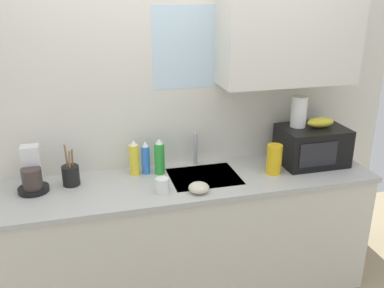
# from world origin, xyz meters

# --- Properties ---
(kitchen_wall_assembly) EXTENTS (3.25, 0.42, 2.50)m
(kitchen_wall_assembly) POSITION_xyz_m (0.13, 0.31, 1.35)
(kitchen_wall_assembly) COLOR silver
(kitchen_wall_assembly) RESTS_ON ground
(counter_unit) EXTENTS (2.48, 0.63, 0.90)m
(counter_unit) POSITION_xyz_m (0.00, 0.00, 0.46)
(counter_unit) COLOR silver
(counter_unit) RESTS_ON ground
(sink_faucet) EXTENTS (0.03, 0.03, 0.24)m
(sink_faucet) POSITION_xyz_m (0.09, 0.24, 1.02)
(sink_faucet) COLOR #B2B5BA
(sink_faucet) RESTS_ON counter_unit
(microwave) EXTENTS (0.46, 0.35, 0.27)m
(microwave) POSITION_xyz_m (0.91, 0.05, 1.04)
(microwave) COLOR black
(microwave) RESTS_ON counter_unit
(banana_bunch) EXTENTS (0.20, 0.11, 0.07)m
(banana_bunch) POSITION_xyz_m (0.96, 0.05, 1.20)
(banana_bunch) COLOR gold
(banana_bunch) RESTS_ON microwave
(paper_towel_roll) EXTENTS (0.11, 0.11, 0.22)m
(paper_towel_roll) POSITION_xyz_m (0.81, 0.10, 1.28)
(paper_towel_roll) COLOR white
(paper_towel_roll) RESTS_ON microwave
(coffee_maker) EXTENTS (0.19, 0.21, 0.28)m
(coffee_maker) POSITION_xyz_m (-1.01, 0.11, 1.00)
(coffee_maker) COLOR black
(coffee_maker) RESTS_ON counter_unit
(dish_soap_bottle_green) EXTENTS (0.07, 0.07, 0.25)m
(dish_soap_bottle_green) POSITION_xyz_m (-0.19, 0.15, 1.02)
(dish_soap_bottle_green) COLOR green
(dish_soap_bottle_green) RESTS_ON counter_unit
(dish_soap_bottle_blue) EXTENTS (0.06, 0.06, 0.23)m
(dish_soap_bottle_blue) POSITION_xyz_m (-0.28, 0.18, 1.01)
(dish_soap_bottle_blue) COLOR blue
(dish_soap_bottle_blue) RESTS_ON counter_unit
(dish_soap_bottle_yellow) EXTENTS (0.06, 0.06, 0.25)m
(dish_soap_bottle_yellow) POSITION_xyz_m (-0.36, 0.17, 1.02)
(dish_soap_bottle_yellow) COLOR yellow
(dish_soap_bottle_yellow) RESTS_ON counter_unit
(cereal_canister) EXTENTS (0.10, 0.10, 0.21)m
(cereal_canister) POSITION_xyz_m (0.57, -0.05, 1.00)
(cereal_canister) COLOR gold
(cereal_canister) RESTS_ON counter_unit
(mug_white) EXTENTS (0.08, 0.08, 0.09)m
(mug_white) POSITION_xyz_m (-0.23, -0.14, 0.95)
(mug_white) COLOR white
(mug_white) RESTS_ON counter_unit
(utensil_crock) EXTENTS (0.11, 0.11, 0.28)m
(utensil_crock) POSITION_xyz_m (-0.78, 0.12, 0.97)
(utensil_crock) COLOR black
(utensil_crock) RESTS_ON counter_unit
(small_bowl) EXTENTS (0.13, 0.13, 0.06)m
(small_bowl) POSITION_xyz_m (-0.01, -0.20, 0.93)
(small_bowl) COLOR beige
(small_bowl) RESTS_ON counter_unit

